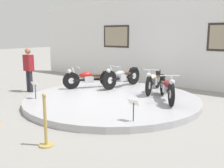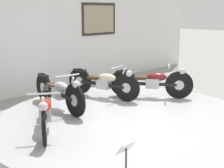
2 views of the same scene
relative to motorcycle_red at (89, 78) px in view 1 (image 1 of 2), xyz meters
The scene contains 11 objects.
ground_plane 1.73m from the motorcycle_red, 22.24° to the right, with size 60.00×60.00×0.00m, color gray.
display_platform 1.70m from the motorcycle_red, 22.24° to the right, with size 5.33×5.33×0.17m, color #ADADB2.
back_wall 3.59m from the motorcycle_red, 63.15° to the left, with size 14.00×0.22×3.60m.
motorcycle_red is the anchor object (origin of this frame).
motorcycle_silver 1.20m from the motorcycle_red, 43.17° to the left, with size 0.54×2.02×0.81m.
motorcycle_cream 2.32m from the motorcycle_red, 20.62° to the left, with size 0.65×1.96×0.80m.
motorcycle_maroon 3.04m from the motorcycle_red, ahead, with size 1.23×1.67×0.81m.
info_placard_front_left 2.17m from the motorcycle_red, 95.66° to the right, with size 0.26×0.11×0.51m.
info_placard_front_centre 3.90m from the motorcycle_red, 33.56° to the right, with size 0.26×0.11×0.51m.
visitor_standing 2.21m from the motorcycle_red, 146.81° to the right, with size 0.36×0.22×1.60m.
stanchion_post_right_of_entry 4.64m from the motorcycle_red, 58.28° to the right, with size 0.28×0.28×1.02m.
Camera 1 is at (4.70, -6.31, 2.08)m, focal length 42.00 mm.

